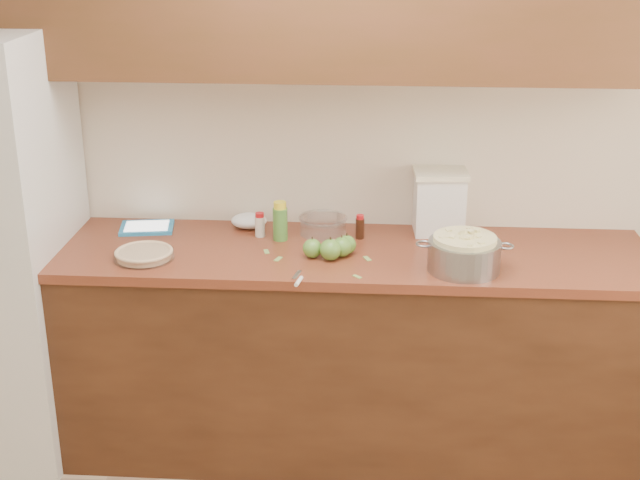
# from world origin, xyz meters

# --- Properties ---
(room_shell) EXTENTS (3.60, 3.60, 3.60)m
(room_shell) POSITION_xyz_m (0.00, 0.00, 1.30)
(room_shell) COLOR tan
(room_shell) RESTS_ON ground
(counter_run) EXTENTS (2.64, 0.68, 0.92)m
(counter_run) POSITION_xyz_m (0.00, 1.48, 0.46)
(counter_run) COLOR #4C2815
(counter_run) RESTS_ON ground
(pie) EXTENTS (0.24, 0.24, 0.04)m
(pie) POSITION_xyz_m (-0.72, 1.32, 0.94)
(pie) COLOR silver
(pie) RESTS_ON counter_run
(colander) EXTENTS (0.38, 0.28, 0.14)m
(colander) POSITION_xyz_m (0.54, 1.29, 0.99)
(colander) COLOR gray
(colander) RESTS_ON counter_run
(flour_canister) EXTENTS (0.24, 0.24, 0.28)m
(flour_canister) POSITION_xyz_m (0.46, 1.73, 1.06)
(flour_canister) COLOR white
(flour_canister) RESTS_ON counter_run
(tablet) EXTENTS (0.25, 0.21, 0.02)m
(tablet) POSITION_xyz_m (-0.80, 1.66, 0.93)
(tablet) COLOR #2887C1
(tablet) RESTS_ON counter_run
(paring_knife) EXTENTS (0.04, 0.16, 0.01)m
(paring_knife) POSITION_xyz_m (-0.09, 1.14, 0.93)
(paring_knife) COLOR gray
(paring_knife) RESTS_ON counter_run
(lemon_bottle) EXTENTS (0.06, 0.06, 0.17)m
(lemon_bottle) POSITION_xyz_m (-0.20, 1.58, 1.00)
(lemon_bottle) COLOR #4C8C38
(lemon_bottle) RESTS_ON counter_run
(cinnamon_shaker) EXTENTS (0.04, 0.04, 0.11)m
(cinnamon_shaker) POSITION_xyz_m (-0.29, 1.61, 0.97)
(cinnamon_shaker) COLOR beige
(cinnamon_shaker) RESTS_ON counter_run
(vanilla_bottle) EXTENTS (0.04, 0.04, 0.10)m
(vanilla_bottle) POSITION_xyz_m (0.13, 1.62, 0.97)
(vanilla_bottle) COLOR black
(vanilla_bottle) RESTS_ON counter_run
(mixing_bowl) EXTENTS (0.21, 0.21, 0.08)m
(mixing_bowl) POSITION_xyz_m (-0.03, 1.66, 0.96)
(mixing_bowl) COLOR silver
(mixing_bowl) RESTS_ON counter_run
(paper_towel) EXTENTS (0.16, 0.13, 0.06)m
(paper_towel) POSITION_xyz_m (-0.36, 1.71, 0.95)
(paper_towel) COLOR white
(paper_towel) RESTS_ON counter_run
(apple_left) EXTENTS (0.08, 0.08, 0.09)m
(apple_left) POSITION_xyz_m (-0.05, 1.38, 0.96)
(apple_left) COLOR #578E32
(apple_left) RESTS_ON counter_run
(apple_center) EXTENTS (0.08, 0.08, 0.09)m
(apple_center) POSITION_xyz_m (0.08, 1.44, 0.96)
(apple_center) COLOR #578E32
(apple_center) RESTS_ON counter_run
(apple_front) EXTENTS (0.09, 0.09, 0.10)m
(apple_front) POSITION_xyz_m (0.02, 1.36, 0.96)
(apple_front) COLOR #578E32
(apple_front) RESTS_ON counter_run
(apple_extra) EXTENTS (0.08, 0.08, 0.09)m
(apple_extra) POSITION_xyz_m (0.06, 1.40, 0.96)
(apple_extra) COLOR #578E32
(apple_extra) RESTS_ON counter_run
(peel_a) EXTENTS (0.03, 0.05, 0.00)m
(peel_a) POSITION_xyz_m (-0.24, 1.43, 0.92)
(peel_a) COLOR #8CB256
(peel_a) RESTS_ON counter_run
(peel_b) EXTENTS (0.04, 0.04, 0.00)m
(peel_b) POSITION_xyz_m (0.13, 1.20, 0.92)
(peel_b) COLOR #8CB256
(peel_b) RESTS_ON counter_run
(peel_c) EXTENTS (0.04, 0.05, 0.00)m
(peel_c) POSITION_xyz_m (0.17, 1.38, 0.92)
(peel_c) COLOR #8CB256
(peel_c) RESTS_ON counter_run
(peel_d) EXTENTS (0.03, 0.05, 0.00)m
(peel_d) POSITION_xyz_m (-0.19, 1.35, 0.92)
(peel_d) COLOR #8CB256
(peel_d) RESTS_ON counter_run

